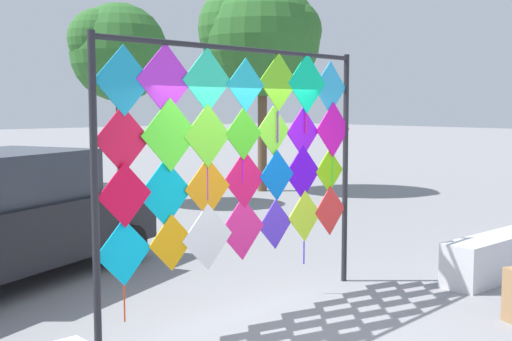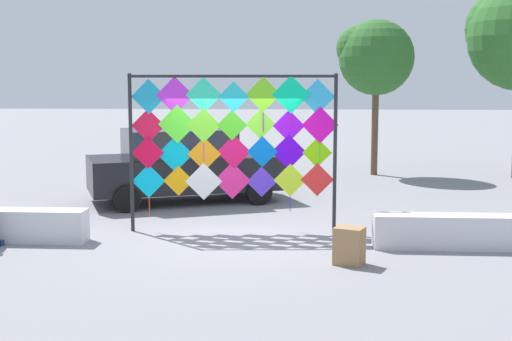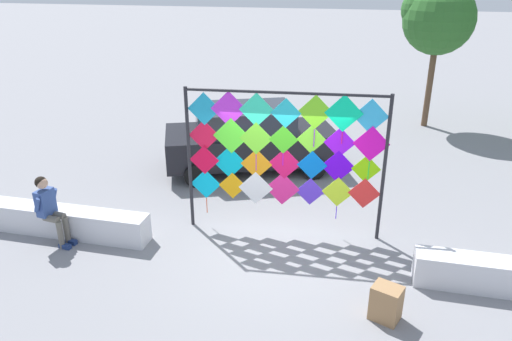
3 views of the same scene
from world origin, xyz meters
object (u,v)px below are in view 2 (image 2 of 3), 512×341
(parked_car, at_px, (184,165))
(kite_display_rack, at_px, (233,135))
(cardboard_box_large, at_px, (349,246))
(tree_broadleaf, at_px, (373,56))

(parked_car, bearing_deg, kite_display_rack, -64.70)
(parked_car, xyz_separation_m, cardboard_box_large, (3.52, -5.42, -0.58))
(cardboard_box_large, xyz_separation_m, tree_broadleaf, (1.35, 10.54, 3.28))
(parked_car, height_order, cardboard_box_large, parked_car)
(kite_display_rack, relative_size, parked_car, 0.81)
(tree_broadleaf, bearing_deg, cardboard_box_large, -97.32)
(parked_car, height_order, tree_broadleaf, tree_broadleaf)
(cardboard_box_large, distance_m, tree_broadleaf, 11.12)
(parked_car, bearing_deg, cardboard_box_large, -57.02)
(cardboard_box_large, bearing_deg, tree_broadleaf, 82.68)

